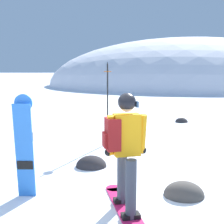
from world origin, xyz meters
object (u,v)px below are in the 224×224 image
Objects in this scene: piste_marker_near at (108,98)px; rock_small at (181,122)px; rock_mid at (91,166)px; spare_snowboard at (24,146)px; rock_dark at (184,196)px; snowboarder_main at (124,150)px.

piste_marker_near is 4.63× the size of rock_small.
rock_mid is at bearing -120.45° from rock_small.
spare_snowboard is at bearing -120.67° from rock_small.
rock_dark is (2.54, 0.09, -0.84)m from spare_snowboard.
rock_small is at bearing 71.36° from snowboarder_main.
spare_snowboard is (-1.55, 0.44, -0.08)m from snowboarder_main.
snowboarder_main is at bearing -71.41° from rock_mid.
snowboarder_main reaches higher than rock_small.
rock_small is at bearing 59.55° from rock_mid.
spare_snowboard reaches higher than rock_dark.
spare_snowboard is 2.52× the size of rock_dark.
snowboarder_main reaches higher than rock_dark.
snowboarder_main is 1.45m from rock_dark.
snowboarder_main is 2.74× the size of rock_dark.
rock_dark is at bearing -102.12° from rock_small.
rock_small is at bearing 77.88° from rock_dark.
rock_dark is at bearing -67.56° from piste_marker_near.
snowboarder_main is 7.54m from rock_small.
rock_mid is at bearing 108.59° from snowboarder_main.
spare_snowboard reaches higher than rock_small.
rock_dark is at bearing 28.52° from snowboarder_main.
rock_mid is (-0.65, 1.92, -0.92)m from snowboarder_main.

